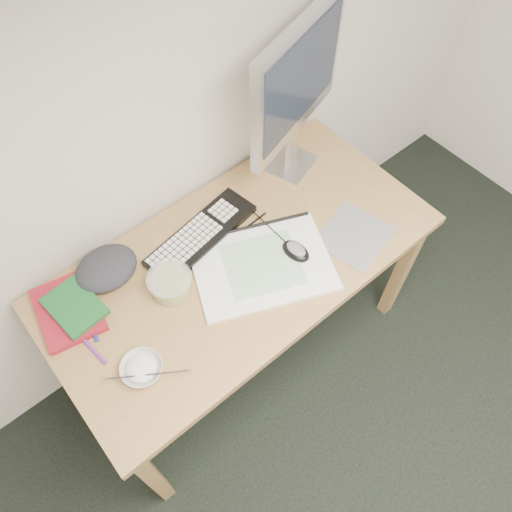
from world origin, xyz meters
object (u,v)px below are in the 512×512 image
Objects in this scene: monitor at (297,84)px; sketchpad at (262,265)px; keyboard at (201,235)px; desk at (241,270)px; rice_bowl at (142,369)px.

sketchpad is at bearing -161.10° from monitor.
desk is at bearing -81.43° from keyboard.
desk is 0.12m from sketchpad.
rice_bowl is at bearing -150.43° from sketchpad.
monitor is (0.44, 0.22, 0.47)m from desk.
sketchpad is at bearing -63.00° from desk.
monitor reaches higher than rice_bowl.
keyboard is at bearing 33.69° from rice_bowl.
keyboard is (-0.05, 0.16, 0.10)m from desk.
rice_bowl is at bearing -176.78° from monitor.
rice_bowl is at bearing -155.66° from keyboard.
desk is 0.68m from monitor.
desk is at bearing -170.70° from monitor.
monitor reaches higher than sketchpad.
rice_bowl is (-0.49, -0.13, 0.10)m from desk.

